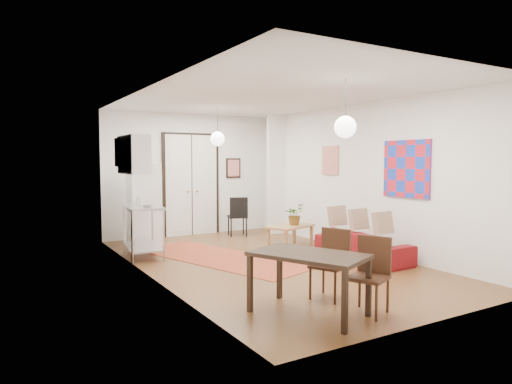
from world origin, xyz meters
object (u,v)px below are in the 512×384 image
sofa (362,245)px  fridge (144,205)px  kitchen_counter (143,223)px  dining_table (309,260)px  black_side_chair (236,213)px  dining_chair_far (363,269)px  dining_chair_near (325,258)px  coffee_table (290,228)px

sofa → fridge: fridge is taller
kitchen_counter → dining_table: bearing=-72.2°
sofa → black_side_chair: black_side_chair is taller
dining_chair_far → black_side_chair: black_side_chair is taller
kitchen_counter → dining_chair_far: kitchen_counter is taller
black_side_chair → dining_chair_near: bearing=92.6°
kitchen_counter → fridge: size_ratio=0.77×
sofa → fridge: bearing=39.7°
dining_chair_near → black_side_chair: black_side_chair is taller
sofa → black_side_chair: size_ratio=1.98×
coffee_table → fridge: size_ratio=0.66×
dining_chair_far → kitchen_counter: bearing=172.5°
fridge → dining_chair_far: 5.58m
sofa → dining_chair_far: dining_chair_far is taller
kitchen_counter → dining_table: kitchen_counter is taller
kitchen_counter → black_side_chair: size_ratio=1.42×
fridge → kitchen_counter: bearing=-105.1°
sofa → coffee_table: 1.75m
sofa → kitchen_counter: (-3.30, 2.33, 0.36)m
dining_table → kitchen_counter: bearing=99.8°
kitchen_counter → dining_chair_far: bearing=-65.3°
sofa → kitchen_counter: bearing=53.6°
sofa → kitchen_counter: size_ratio=1.39×
dining_table → dining_chair_far: bearing=-23.5°
dining_chair_near → dining_chair_far: same height
sofa → dining_chair_far: (-1.98, -2.08, 0.25)m
sofa → dining_chair_far: bearing=135.2°
dining_chair_near → dining_chair_far: (0.00, -0.70, 0.00)m
sofa → kitchen_counter: 4.06m
dining_table → dining_chair_near: 0.75m
dining_chair_far → black_side_chair: (1.31, 5.68, 0.03)m
dining_chair_far → fridge: bearing=165.9°
kitchen_counter → fridge: 1.16m
sofa → coffee_table: size_ratio=1.60×
dining_chair_far → dining_table: bearing=-137.7°
dining_chair_near → dining_table: bearing=-78.0°
dining_chair_near → dining_chair_far: 0.70m
kitchen_counter → sofa: bearing=-27.2°
dining_table → sofa: bearing=35.1°
fridge → dining_chair_near: (0.97, -4.79, -0.35)m
sofa → dining_chair_near: 2.43m
dining_table → dining_chair_near: size_ratio=1.67×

